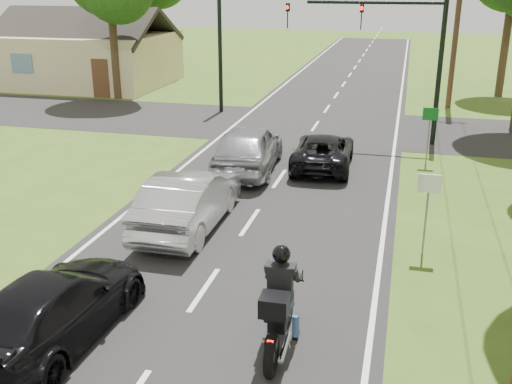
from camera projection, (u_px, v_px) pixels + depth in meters
The scene contains 14 objects.
ground at pixel (204, 290), 13.25m from camera, with size 140.00×140.00×0.00m, color #375417.
road at pixel (291, 162), 22.37m from camera, with size 8.00×100.00×0.01m, color black.
cross_road at pixel (315, 126), 27.85m from camera, with size 60.00×7.00×0.01m, color black.
motorcycle_rider at pixel (280, 310), 10.86m from camera, with size 0.69×2.44×2.10m.
dark_suv at pixel (323, 151), 21.63m from camera, with size 2.02×4.39×1.22m, color black.
silver_sedan at pixel (188, 200), 16.30m from camera, with size 1.67×4.80×1.58m, color silver.
silver_suv at pixel (248, 147), 21.15m from camera, with size 2.01×5.00×1.70m, color #9B9EA2.
dark_car_behind at pixel (54, 307), 11.22m from camera, with size 1.90×4.67×1.36m, color black.
traffic_signal at pixel (394, 41), 23.86m from camera, with size 6.38×0.44×6.00m.
signal_pole_far at pixel (220, 52), 29.86m from camera, with size 0.20×0.20×6.00m, color black.
utility_pole_far at pixel (459, 8), 30.18m from camera, with size 1.60×0.28×10.00m.
sign_white at pixel (428, 195), 14.35m from camera, with size 0.55×0.07×2.12m.
sign_green at pixel (430, 122), 21.60m from camera, with size 0.55×0.07×2.12m.
house at pixel (87, 57), 38.24m from camera, with size 10.20×8.00×4.84m.
Camera 1 is at (3.98, -11.10, 6.52)m, focal length 42.00 mm.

